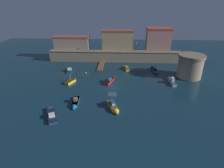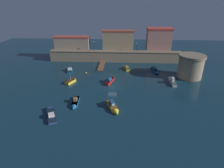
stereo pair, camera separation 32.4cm
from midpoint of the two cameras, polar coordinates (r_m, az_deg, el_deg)
name	(u,v)px [view 1 (the left image)]	position (r m, az deg, el deg)	size (l,w,h in m)	color
ground_plane	(112,87)	(55.75, -0.09, -0.83)	(134.06, 134.06, 0.00)	#112D3D
quay_wall	(115,56)	(77.22, 0.77, 8.38)	(52.71, 3.29, 4.30)	gray
old_town_backdrop	(122,40)	(79.24, 2.89, 13.06)	(48.03, 5.32, 8.78)	gray
fortress_tower	(190,66)	(66.12, 22.41, 5.06)	(8.31, 8.31, 7.53)	gray
pier_dock	(101,66)	(72.01, -3.49, 5.44)	(1.89, 10.01, 0.70)	brown
quay_lamp_0	(93,45)	(76.77, -5.80, 11.73)	(0.32, 0.32, 3.77)	black
quay_lamp_1	(136,46)	(76.26, 7.14, 11.38)	(0.32, 0.32, 3.33)	black
moored_boat_0	(51,113)	(45.24, -18.05, -8.37)	(4.46, 7.28, 1.65)	navy
moored_boat_1	(114,107)	(44.84, 0.30, -7.08)	(3.68, 6.44, 1.99)	gold
moored_boat_2	(110,80)	(58.92, -0.63, 1.17)	(3.14, 6.68, 1.60)	red
moored_boat_3	(75,103)	(47.53, -11.29, -5.78)	(1.77, 6.26, 1.72)	#195689
moored_boat_4	(72,81)	(59.83, -12.25, 0.92)	(3.40, 4.74, 3.23)	gold
moored_boat_5	(126,68)	(69.53, 4.19, 4.89)	(2.22, 5.04, 1.57)	gold
moored_boat_6	(70,69)	(69.70, -12.77, 4.29)	(2.54, 5.77, 1.63)	#195689
moored_boat_7	(171,80)	(61.31, 17.38, 1.03)	(1.30, 7.34, 2.03)	silver
moored_boat_8	(155,70)	(68.43, 12.75, 4.03)	(2.33, 6.61, 1.62)	#195689
mooring_buoy_0	(86,73)	(66.44, -8.04, 3.32)	(0.54, 0.54, 0.54)	yellow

